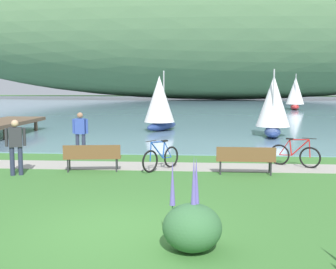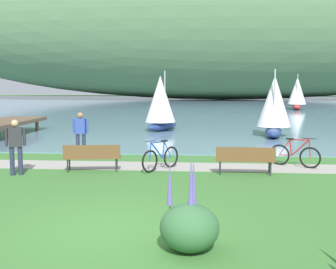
{
  "view_description": "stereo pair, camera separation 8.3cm",
  "coord_description": "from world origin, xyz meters",
  "views": [
    {
      "loc": [
        1.7,
        -7.79,
        2.78
      ],
      "look_at": [
        0.57,
        7.2,
        1.0
      ],
      "focal_mm": 45.47,
      "sensor_mm": 36.0,
      "label": 1
    },
    {
      "loc": [
        1.78,
        -7.78,
        2.78
      ],
      "look_at": [
        0.57,
        7.2,
        1.0
      ],
      "focal_mm": 45.47,
      "sensor_mm": 36.0,
      "label": 2
    }
  ],
  "objects": [
    {
      "name": "ground_plane",
      "position": [
        0.0,
        0.0,
        0.0
      ],
      "size": [
        200.0,
        200.0,
        0.0
      ],
      "primitive_type": "plane",
      "color": "#3D7533"
    },
    {
      "name": "park_bench_near_camera",
      "position": [
        3.12,
        5.27,
        0.52
      ],
      "size": [
        1.81,
        0.51,
        0.88
      ],
      "color": "brown",
      "rests_on": "ground"
    },
    {
      "name": "sailboat_toward_hillside",
      "position": [
        -0.68,
        17.16,
        1.71
      ],
      "size": [
        2.39,
        3.08,
        3.54
      ],
      "color": "navy",
      "rests_on": "bay_water"
    },
    {
      "name": "shoreline_path",
      "position": [
        0.0,
        6.37,
        0.01
      ],
      "size": [
        60.0,
        1.5,
        0.01
      ],
      "primitive_type": "cube",
      "color": "#A39E93",
      "rests_on": "ground"
    },
    {
      "name": "park_bench_further_along",
      "position": [
        -1.71,
        5.35,
        0.52
      ],
      "size": [
        1.85,
        0.72,
        0.88
      ],
      "color": "brown",
      "rests_on": "ground"
    },
    {
      "name": "distant_hillside",
      "position": [
        5.11,
        69.86,
        12.57
      ],
      "size": [
        113.8,
        28.0,
        25.06
      ],
      "primitive_type": "ellipsoid",
      "color": "#4C7047",
      "rests_on": "bay_water"
    },
    {
      "name": "sailboat_nearest_to_shore",
      "position": [
        5.55,
        14.96,
        1.7
      ],
      "size": [
        2.05,
        3.09,
        3.52
      ],
      "color": "navy",
      "rests_on": "bay_water"
    },
    {
      "name": "bay_water",
      "position": [
        0.0,
        48.7,
        0.02
      ],
      "size": [
        180.0,
        80.0,
        0.04
      ],
      "primitive_type": "cube",
      "color": "#6B8EA8",
      "rests_on": "ground"
    },
    {
      "name": "echium_bush_closest_to_camera",
      "position": [
        1.59,
        -0.92,
        0.42
      ],
      "size": [
        1.0,
        1.0,
        1.6
      ],
      "color": "#386B3D",
      "rests_on": "ground"
    },
    {
      "name": "person_at_shoreline",
      "position": [
        -2.88,
        8.13,
        0.98
      ],
      "size": [
        0.61,
        0.23,
        1.71
      ],
      "color": "#282D47",
      "rests_on": "ground"
    },
    {
      "name": "bicycle_leaning_near_bench",
      "position": [
        4.91,
        6.7,
        0.4
      ],
      "size": [
        1.56,
        0.95,
        1.01
      ],
      "color": "black",
      "rests_on": "ground"
    },
    {
      "name": "person_on_the_grass",
      "position": [
        -3.9,
        4.65,
        0.98
      ],
      "size": [
        0.58,
        0.34,
        1.71
      ],
      "color": "#282D47",
      "rests_on": "ground"
    },
    {
      "name": "bicycle_beside_path",
      "position": [
        0.44,
        5.79,
        0.4
      ],
      "size": [
        1.08,
        1.48,
        1.01
      ],
      "color": "black",
      "rests_on": "ground"
    },
    {
      "name": "sailboat_mid_bay",
      "position": [
        12.07,
        39.75,
        1.86
      ],
      "size": [
        2.28,
        3.41,
        3.87
      ],
      "color": "#B22323",
      "rests_on": "bay_water"
    }
  ]
}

